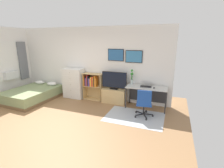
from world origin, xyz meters
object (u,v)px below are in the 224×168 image
dresser (74,83)px  computer_mouse (154,88)px  laptop (146,84)px  wine_glass (134,82)px  bed (33,94)px  office_chair (144,103)px  tv_stand (114,96)px  desk (147,90)px  bamboo_vase (132,77)px  bookshelf (92,84)px  television (114,81)px

dresser → computer_mouse: dresser is taller
laptop → wine_glass: wine_glass is taller
bed → laptop: laptop is taller
dresser → office_chair: dresser is taller
tv_stand → desk: (1.17, -0.01, 0.34)m
bed → wine_glass: 3.92m
dresser → office_chair: (2.91, -0.79, -0.12)m
office_chair → laptop: 0.85m
bamboo_vase → office_chair: bearing=-55.8°
bed → desk: desk is taller
bamboo_vase → computer_mouse: bearing=-18.0°
desk → office_chair: size_ratio=1.54×
office_chair → wine_glass: (-0.46, 0.67, 0.42)m
bamboo_vase → wine_glass: size_ratio=2.88×
wine_glass → computer_mouse: bearing=-3.5°
bookshelf → wine_glass: bookshelf is taller
wine_glass → office_chair: bearing=-55.3°
television → bamboo_vase: 0.64m
tv_stand → desk: 1.22m
dresser → desk: 2.86m
desk → computer_mouse: size_ratio=12.71×
television → laptop: 1.13m
computer_mouse → wine_glass: wine_glass is taller
tv_stand → bamboo_vase: bamboo_vase is taller
desk → bamboo_vase: size_ratio=2.55×
bed → dresser: (1.37, 0.77, 0.36)m
desk → office_chair: office_chair is taller
television → computer_mouse: 1.42m
desk → bamboo_vase: bearing=170.4°
computer_mouse → bamboo_vase: bamboo_vase is taller
bed → bamboo_vase: (3.67, 0.87, 0.79)m
computer_mouse → television: bearing=173.7°
dresser → television: (1.69, -0.01, 0.26)m
bookshelf → bamboo_vase: bamboo_vase is taller
wine_glass → television: bearing=171.4°
bookshelf → wine_glass: bearing=-6.2°
television → desk: size_ratio=0.69×
office_chair → tv_stand: bearing=136.9°
computer_mouse → dresser: bearing=177.0°
bookshelf → tv_stand: size_ratio=1.18×
bed → computer_mouse: size_ratio=19.40×
television → wine_glass: television is taller
tv_stand → wine_glass: (0.75, -0.14, 0.61)m
dresser → bookshelf: bearing=4.5°
bed → bookshelf: 2.33m
bookshelf → computer_mouse: 2.34m
bookshelf → laptop: size_ratio=2.24×
dresser → television: 1.71m
dresser → tv_stand: size_ratio=1.35×
bed → wine_glass: (3.81, 0.65, 0.66)m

